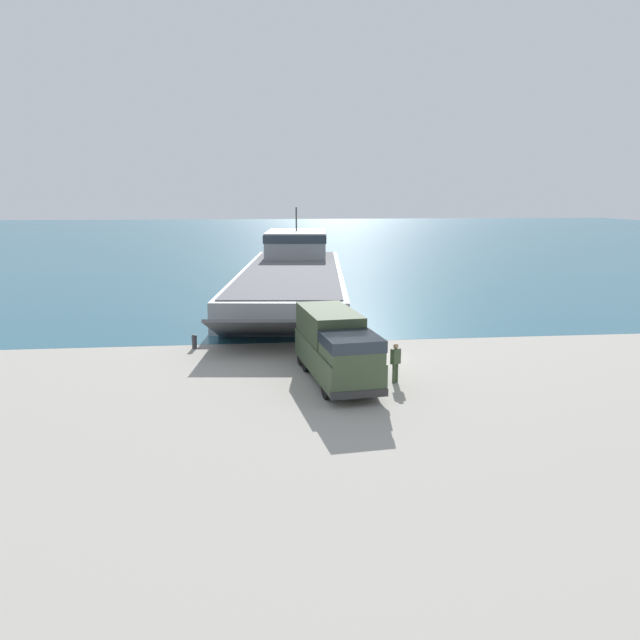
{
  "coord_description": "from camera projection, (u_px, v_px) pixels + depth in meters",
  "views": [
    {
      "loc": [
        -5.54,
        -30.62,
        8.34
      ],
      "look_at": [
        -2.0,
        1.47,
        1.8
      ],
      "focal_mm": 35.0,
      "sensor_mm": 36.0,
      "label": 1
    }
  ],
  "objects": [
    {
      "name": "soldier_on_ramp",
      "position": [
        396.0,
        360.0,
        27.85
      ],
      "size": [
        0.5,
        0.44,
        1.81
      ],
      "rotation": [
        0.0,
        0.0,
        2.13
      ],
      "color": "#3D4C33",
      "rests_on": "ground_plane"
    },
    {
      "name": "ground_plane",
      "position": [
        362.0,
        359.0,
        32.08
      ],
      "size": [
        240.0,
        240.0,
        0.0
      ],
      "primitive_type": "plane",
      "color": "#9E998E"
    },
    {
      "name": "military_truck",
      "position": [
        336.0,
        346.0,
        28.07
      ],
      "size": [
        3.22,
        7.87,
        3.06
      ],
      "rotation": [
        0.0,
        0.0,
        -1.45
      ],
      "color": "#3D4C33",
      "rests_on": "ground_plane"
    },
    {
      "name": "mooring_bollard",
      "position": [
        194.0,
        341.0,
        34.18
      ],
      "size": [
        0.31,
        0.31,
        0.79
      ],
      "color": "#333338",
      "rests_on": "ground_plane"
    },
    {
      "name": "landing_craft",
      "position": [
        293.0,
        270.0,
        55.69
      ],
      "size": [
        12.06,
        38.99,
        7.02
      ],
      "rotation": [
        0.0,
        0.0,
        -0.11
      ],
      "color": "gray",
      "rests_on": "ground_plane"
    },
    {
      "name": "water_surface",
      "position": [
        279.0,
        237.0,
        123.69
      ],
      "size": [
        240.0,
        180.0,
        0.01
      ],
      "primitive_type": "cube",
      "color": "#285B70",
      "rests_on": "ground_plane"
    },
    {
      "name": "moored_boat_a",
      "position": [
        298.0,
        256.0,
        78.25
      ],
      "size": [
        6.8,
        5.52,
        2.26
      ],
      "rotation": [
        0.0,
        0.0,
        4.14
      ],
      "color": "#B22323",
      "rests_on": "ground_plane"
    }
  ]
}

